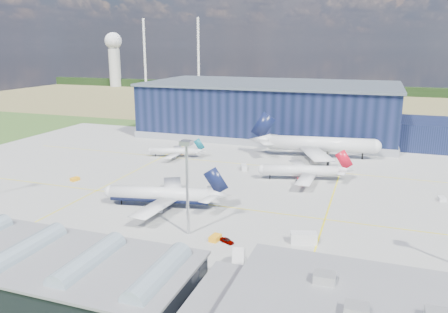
% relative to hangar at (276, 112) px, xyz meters
% --- Properties ---
extents(ground, '(600.00, 600.00, 0.00)m').
position_rel_hangar_xyz_m(ground, '(-2.81, -94.80, -11.62)').
color(ground, '#2D4C1C').
rests_on(ground, ground).
extents(apron, '(220.00, 160.00, 0.08)m').
position_rel_hangar_xyz_m(apron, '(-2.81, -84.80, -11.59)').
color(apron, '#9A9B96').
rests_on(apron, ground).
extents(farmland, '(600.00, 220.00, 0.01)m').
position_rel_hangar_xyz_m(farmland, '(-2.81, 125.20, -11.62)').
color(farmland, olive).
rests_on(farmland, ground).
extents(treeline, '(600.00, 8.00, 8.00)m').
position_rel_hangar_xyz_m(treeline, '(-2.81, 205.20, -7.62)').
color(treeline, black).
rests_on(treeline, ground).
extents(horizon_dressing, '(440.20, 18.00, 70.00)m').
position_rel_hangar_xyz_m(horizon_dressing, '(-194.11, 199.58, 22.58)').
color(horizon_dressing, white).
rests_on(horizon_dressing, ground).
extents(hangar, '(145.00, 62.00, 26.10)m').
position_rel_hangar_xyz_m(hangar, '(0.00, 0.00, 0.00)').
color(hangar, black).
rests_on(hangar, ground).
extents(glass_concourse, '(78.00, 23.00, 8.60)m').
position_rel_hangar_xyz_m(glass_concourse, '(-9.26, -154.80, -7.93)').
color(glass_concourse, black).
rests_on(glass_concourse, ground).
extents(light_mast_center, '(2.60, 2.60, 23.00)m').
position_rel_hangar_xyz_m(light_mast_center, '(7.19, -124.80, 3.82)').
color(light_mast_center, '#B2B4B9').
rests_on(light_mast_center, ground).
extents(airliner_navy, '(42.43, 41.81, 11.82)m').
position_rel_hangar_xyz_m(airliner_navy, '(-7.64, -110.73, -5.71)').
color(airliner_navy, silver).
rests_on(airliner_navy, ground).
extents(airliner_red, '(38.93, 38.43, 10.47)m').
position_rel_hangar_xyz_m(airliner_red, '(25.15, -72.80, -6.38)').
color(airliner_red, silver).
rests_on(airliner_red, ground).
extents(airliner_widebody, '(59.44, 58.46, 17.23)m').
position_rel_hangar_xyz_m(airliner_widebody, '(27.41, -39.88, -3.00)').
color(airliner_widebody, silver).
rests_on(airliner_widebody, ground).
extents(airliner_regional, '(28.75, 28.38, 7.76)m').
position_rel_hangar_xyz_m(airliner_regional, '(-28.39, -58.87, -7.74)').
color(airliner_regional, silver).
rests_on(airliner_regional, ground).
extents(gse_tug_a, '(2.37, 3.40, 1.31)m').
position_rel_hangar_xyz_m(gse_tug_a, '(14.60, -126.10, -10.96)').
color(gse_tug_a, '#FFA416').
rests_on(gse_tug_a, ground).
extents(gse_tug_b, '(2.67, 3.25, 1.21)m').
position_rel_hangar_xyz_m(gse_tug_b, '(-45.78, -98.58, -11.01)').
color(gse_tug_b, '#FFA416').
rests_on(gse_tug_b, ground).
extents(gse_van_a, '(6.42, 4.15, 2.59)m').
position_rel_hangar_xyz_m(gse_van_a, '(34.17, -120.57, -10.32)').
color(gse_van_a, silver).
rests_on(gse_van_a, ground).
extents(gse_cart_a, '(2.25, 3.04, 1.21)m').
position_rel_hangar_xyz_m(gse_cart_a, '(67.67, -79.15, -11.01)').
color(gse_cart_a, silver).
rests_on(gse_cart_a, ground).
extents(gse_van_b, '(3.31, 4.62, 1.93)m').
position_rel_hangar_xyz_m(gse_van_b, '(3.83, -67.33, -10.65)').
color(gse_van_b, silver).
rests_on(gse_van_b, ground).
extents(gse_tug_c, '(2.29, 3.15, 1.26)m').
position_rel_hangar_xyz_m(gse_tug_c, '(-27.07, -53.01, -10.99)').
color(gse_tug_c, '#FFA416').
rests_on(gse_tug_c, ground).
extents(gse_cart_b, '(3.18, 3.14, 1.16)m').
position_rel_hangar_xyz_m(gse_cart_b, '(31.93, -45.19, -11.03)').
color(gse_cart_b, silver).
rests_on(gse_cart_b, ground).
extents(gse_van_c, '(5.38, 3.91, 2.33)m').
position_rel_hangar_xyz_m(gse_van_c, '(50.46, -140.80, -10.45)').
color(gse_van_c, silver).
rests_on(gse_van_c, ground).
extents(airstair, '(3.49, 5.99, 3.60)m').
position_rel_hangar_xyz_m(airstair, '(23.82, -137.29, -9.82)').
color(airstair, silver).
rests_on(airstair, ground).
extents(car_a, '(3.86, 2.78, 1.22)m').
position_rel_hangar_xyz_m(car_a, '(17.57, -126.39, -11.01)').
color(car_a, '#99999E').
rests_on(car_a, ground).
extents(car_b, '(3.96, 2.66, 1.24)m').
position_rel_hangar_xyz_m(car_b, '(4.13, -134.38, -11.00)').
color(car_b, '#99999E').
rests_on(car_b, ground).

